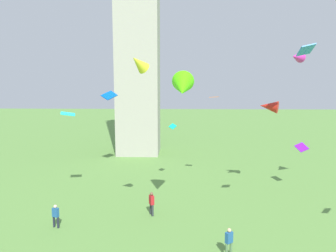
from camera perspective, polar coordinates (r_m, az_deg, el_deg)
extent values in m
cube|color=#A8A399|center=(47.28, -5.53, 21.43)|extent=(5.88, 5.88, 42.77)
cylinder|color=#1E2333|center=(24.66, -19.20, -16.09)|extent=(0.15, 0.15, 0.81)
cylinder|color=#1E2333|center=(24.90, -19.85, -15.89)|extent=(0.15, 0.15, 0.81)
cube|color=#235693|center=(24.50, -19.60, -14.44)|extent=(0.50, 0.40, 0.64)
sphere|color=beige|center=(24.34, -19.65, -13.48)|extent=(0.24, 0.24, 0.24)
cylinder|color=#2D3338|center=(25.26, -2.80, -14.97)|extent=(0.17, 0.17, 0.88)
cylinder|color=#2D3338|center=(25.61, -3.13, -14.64)|extent=(0.17, 0.17, 0.88)
cube|color=red|center=(25.14, -2.98, -13.14)|extent=(0.46, 0.55, 0.70)
sphere|color=brown|center=(24.98, -2.99, -12.11)|extent=(0.26, 0.26, 0.26)
cylinder|color=#51754C|center=(20.60, 11.25, -20.77)|extent=(0.16, 0.16, 0.83)
cylinder|color=#51754C|center=(20.34, 10.50, -21.13)|extent=(0.16, 0.16, 0.83)
cube|color=#235693|center=(20.12, 10.94, -19.10)|extent=(0.51, 0.49, 0.66)
sphere|color=#D8AD84|center=(19.93, 10.97, -17.95)|extent=(0.24, 0.24, 0.24)
cube|color=#0450BF|center=(36.41, -10.53, 5.44)|extent=(1.80, 1.72, 1.06)
cube|color=#0EC595|center=(31.40, 0.85, -0.06)|extent=(0.84, 0.82, 0.55)
cone|color=#4FE30D|center=(21.84, 2.65, 7.00)|extent=(1.70, 2.72, 2.30)
cone|color=red|center=(30.08, 17.69, 3.37)|extent=(1.96, 1.70, 1.24)
cone|color=gold|center=(20.37, -5.32, 11.23)|extent=(1.53, 1.62, 1.32)
cone|color=#D22EA6|center=(26.42, 22.16, 11.46)|extent=(1.43, 1.39, 0.84)
cube|color=#347EE3|center=(21.15, 23.59, 12.45)|extent=(0.94, 1.16, 0.69)
cube|color=#20E8D7|center=(28.49, -17.58, 2.10)|extent=(1.38, 1.18, 0.39)
cube|color=#8217D7|center=(32.31, 22.91, -3.54)|extent=(1.02, 1.17, 0.78)
cube|color=orange|center=(30.79, 8.28, 5.19)|extent=(0.98, 0.80, 0.12)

